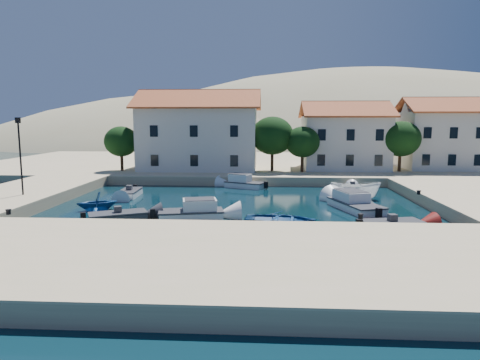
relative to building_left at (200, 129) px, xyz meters
name	(u,v)px	position (x,y,z in m)	size (l,w,h in m)	color
ground	(229,236)	(6.00, -28.00, -5.94)	(400.00, 400.00, 0.00)	black
quay_south	(219,260)	(6.00, -34.00, -5.44)	(52.00, 12.00, 1.00)	tan
quay_west	(20,196)	(-13.00, -18.00, -5.44)	(8.00, 20.00, 1.00)	tan
quay_north	(264,164)	(8.00, 10.00, -5.44)	(80.00, 36.00, 1.00)	tan
hills	(317,208)	(26.64, 95.62, -29.34)	(254.00, 176.00, 99.00)	tan
building_left	(200,129)	(0.00, 0.00, 0.00)	(14.70, 9.45, 9.70)	beige
building_mid	(344,135)	(18.00, 1.00, -0.71)	(10.50, 8.40, 8.30)	beige
building_right	(440,133)	(30.00, 2.00, -0.46)	(9.45, 8.40, 8.80)	beige
trees	(285,139)	(10.51, -2.54, -1.10)	(37.30, 5.30, 6.45)	#382314
lamppost	(20,149)	(-11.50, -20.00, -1.18)	(0.35, 0.25, 6.22)	black
bollards	(274,206)	(8.80, -24.13, -4.79)	(29.36, 9.56, 0.30)	black
motorboat_grey_sw	(118,217)	(-2.12, -24.44, -5.64)	(4.28, 3.27, 1.25)	#35363B
cabin_cruiser_south	(191,212)	(2.87, -23.47, -5.46)	(4.88, 2.84, 1.60)	white
rowboat_south	(280,225)	(9.21, -24.88, -5.94)	(3.40, 4.76, 0.99)	navy
motorboat_red_se	(392,226)	(16.30, -25.94, -5.64)	(4.10, 2.46, 1.25)	maroon
cabin_cruiser_east	(356,204)	(15.28, -19.67, -5.46)	(3.85, 6.02, 1.60)	white
boat_east	(355,198)	(16.27, -14.61, -5.94)	(1.68, 4.46, 1.72)	white
motorboat_white_ne	(352,189)	(16.74, -11.15, -5.64)	(1.96, 3.27, 1.25)	white
rowboat_west	(97,210)	(-5.00, -20.94, -5.94)	(2.59, 3.00, 1.58)	navy
motorboat_white_west	(129,193)	(-4.36, -14.85, -5.64)	(1.82, 3.79, 1.25)	white
cabin_cruiser_north	(245,183)	(6.07, -9.00, -5.46)	(4.46, 3.26, 1.60)	white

